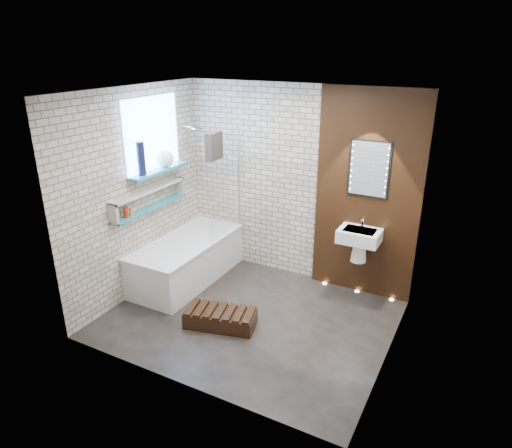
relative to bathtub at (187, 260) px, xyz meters
The scene contains 15 objects.
ground 1.34m from the bathtub, 20.18° to the right, with size 3.20×3.20×0.00m, color black.
room_shell 1.65m from the bathtub, 20.18° to the right, with size 3.24×3.20×2.60m.
walnut_panel 2.53m from the bathtub, 20.65° to the left, with size 1.30×0.06×2.60m, color black.
clerestory_window 1.65m from the bathtub, 163.78° to the right, with size 0.18×1.00×0.94m.
display_niche 1.00m from the bathtub, 135.46° to the right, with size 0.14×1.30×0.26m.
bathtub is the anchor object (origin of this frame).
bath_screen 1.14m from the bathtub, 51.10° to the left, with size 0.01×0.78×1.40m, color white.
towel 1.61m from the bathtub, 32.15° to the left, with size 0.10×0.26×0.34m, color #2A2521.
shower_head 1.78m from the bathtub, 98.54° to the left, with size 0.18×0.18×0.02m, color silver.
washbasin 2.32m from the bathtub, 16.01° to the left, with size 0.50×0.36×0.58m.
led_mirror 2.68m from the bathtub, 19.78° to the left, with size 0.50×0.02×0.70m.
walnut_step 1.27m from the bathtub, 36.90° to the right, with size 0.80×0.36×0.18m, color black.
niche_bottles 1.16m from the bathtub, 113.29° to the right, with size 0.06×0.14×0.14m.
sill_vases 1.42m from the bathtub, 162.37° to the right, with size 0.22×0.61×0.41m.
floor_uplights 2.32m from the bathtub, 19.02° to the left, with size 0.96×0.06×0.01m.
Camera 1 is at (2.25, -4.09, 3.06)m, focal length 32.22 mm.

